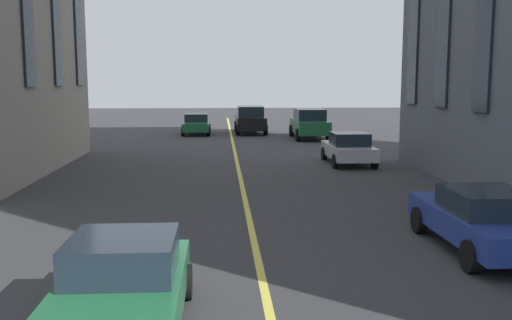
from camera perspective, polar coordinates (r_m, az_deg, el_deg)
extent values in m
cube|color=#D8C64C|center=(16.96, -0.96, -4.58)|extent=(80.00, 0.16, 0.01)
cube|color=#1E6038|center=(8.78, -13.15, -12.97)|extent=(3.90, 1.75, 0.55)
cube|color=#19232D|center=(8.78, -13.06, -9.16)|extent=(1.64, 1.54, 0.55)
cylinder|color=black|center=(9.98, -7.00, -11.90)|extent=(0.60, 0.21, 0.60)
cylinder|color=black|center=(10.22, -16.64, -11.70)|extent=(0.60, 0.21, 0.60)
cube|color=#1E6038|center=(39.41, -5.92, 3.37)|extent=(3.90, 1.75, 0.55)
cube|color=#19232D|center=(39.56, -5.92, 4.19)|extent=(1.64, 1.54, 0.55)
cylinder|color=black|center=(38.12, -4.73, 2.82)|extent=(0.60, 0.21, 0.60)
cylinder|color=black|center=(38.19, -7.25, 2.79)|extent=(0.60, 0.21, 0.60)
cylinder|color=black|center=(40.69, -4.66, 3.14)|extent=(0.60, 0.21, 0.60)
cylinder|color=black|center=(40.75, -7.03, 3.12)|extent=(0.60, 0.21, 0.60)
cube|color=#1E6038|center=(36.54, 5.32, 3.35)|extent=(4.70, 1.95, 0.80)
cube|color=#19232D|center=(36.49, 5.33, 4.52)|extent=(2.58, 1.72, 0.70)
cylinder|color=black|center=(37.97, 3.55, 2.93)|extent=(0.76, 0.27, 0.76)
cylinder|color=black|center=(38.25, 6.34, 2.94)|extent=(0.76, 0.27, 0.76)
cylinder|color=black|center=(34.91, 4.18, 2.49)|extent=(0.76, 0.27, 0.76)
cylinder|color=black|center=(35.21, 7.21, 2.50)|extent=(0.76, 0.27, 0.76)
cube|color=black|center=(40.01, -0.56, 3.78)|extent=(4.70, 1.95, 0.80)
cube|color=#19232D|center=(39.96, -0.57, 4.85)|extent=(2.58, 1.72, 0.70)
cylinder|color=black|center=(41.55, -1.97, 3.37)|extent=(0.76, 0.27, 0.76)
cylinder|color=black|center=(41.64, 0.61, 3.39)|extent=(0.76, 0.27, 0.76)
cylinder|color=black|center=(38.46, -1.83, 3.01)|extent=(0.76, 0.27, 0.76)
cylinder|color=black|center=(38.56, 0.95, 3.02)|extent=(0.76, 0.27, 0.76)
cube|color=#B7BABF|center=(25.70, 9.14, 0.90)|extent=(3.90, 1.75, 0.55)
cube|color=#19232D|center=(25.45, 9.26, 2.07)|extent=(1.64, 1.54, 0.55)
cylinder|color=black|center=(26.82, 6.77, 0.64)|extent=(0.60, 0.21, 0.60)
cylinder|color=black|center=(27.17, 10.26, 0.67)|extent=(0.60, 0.21, 0.60)
cylinder|color=black|center=(24.32, 7.86, -0.13)|extent=(0.60, 0.21, 0.60)
cylinder|color=black|center=(24.70, 11.68, -0.09)|extent=(0.60, 0.21, 0.60)
cube|color=navy|center=(13.48, 21.45, -5.84)|extent=(4.40, 1.80, 0.55)
cube|color=#19232D|center=(13.18, 21.97, -3.84)|extent=(1.85, 1.58, 0.50)
cylinder|color=black|center=(14.53, 15.86, -5.74)|extent=(0.64, 0.22, 0.64)
cylinder|color=black|center=(15.18, 22.05, -5.43)|extent=(0.64, 0.22, 0.64)
cylinder|color=black|center=(11.93, 20.54, -8.93)|extent=(0.64, 0.22, 0.64)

